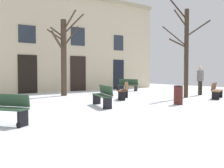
{
  "coord_description": "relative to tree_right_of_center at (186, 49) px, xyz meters",
  "views": [
    {
      "loc": [
        -9.03,
        -10.09,
        1.51
      ],
      "look_at": [
        0.0,
        1.68,
        0.83
      ],
      "focal_mm": 44.66,
      "sensor_mm": 36.0,
      "label": 1
    }
  ],
  "objects": [
    {
      "name": "ground_plane",
      "position": [
        -4.0,
        0.01,
        -2.77
      ],
      "size": [
        30.7,
        30.7,
        0.0
      ],
      "primitive_type": "plane",
      "color": "white"
    },
    {
      "name": "building_facade",
      "position": [
        -4.0,
        8.6,
        1.05
      ],
      "size": [
        19.19,
        0.6,
        7.55
      ],
      "color": "beige",
      "rests_on": "ground"
    },
    {
      "name": "tree_right_of_center",
      "position": [
        0.0,
        0.0,
        0.0
      ],
      "size": [
        1.72,
        2.56,
        5.93
      ],
      "color": "#382B1E",
      "rests_on": "ground"
    },
    {
      "name": "tree_center",
      "position": [
        -4.95,
        5.32,
        -0.18
      ],
      "size": [
        2.23,
        2.73,
        5.12
      ],
      "color": "#423326",
      "rests_on": "ground"
    },
    {
      "name": "litter_bin",
      "position": [
        -3.04,
        -1.98,
        -2.33
      ],
      "size": [
        0.43,
        0.43,
        0.86
      ],
      "color": "#4C1E19",
      "rests_on": "ground"
    },
    {
      "name": "bench_near_center_tree",
      "position": [
        1.0,
        6.24,
        -2.31
      ],
      "size": [
        0.97,
        1.78,
        0.91
      ],
      "rotation": [
        0.0,
        0.0,
        5.02
      ],
      "color": "#2D4C33",
      "rests_on": "ground"
    },
    {
      "name": "bench_facing_shops",
      "position": [
        -3.41,
        1.37,
        -2.28
      ],
      "size": [
        1.48,
        1.46,
        0.95
      ],
      "rotation": [
        0.0,
        0.0,
        3.91
      ],
      "color": "#51331E",
      "rests_on": "ground"
    },
    {
      "name": "bench_by_litter_bin",
      "position": [
        -6.12,
        -0.43,
        -2.28
      ],
      "size": [
        1.07,
        1.94,
        0.91
      ],
      "rotation": [
        0.0,
        0.0,
        4.36
      ],
      "color": "#2D4C33",
      "rests_on": "ground"
    },
    {
      "name": "bench_far_corner",
      "position": [
        0.84,
        -1.45,
        -2.31
      ],
      "size": [
        1.72,
        1.11,
        0.89
      ],
      "rotation": [
        0.0,
        0.0,
        0.43
      ],
      "color": "brown",
      "rests_on": "ground"
    },
    {
      "name": "person_near_bench",
      "position": [
        2.12,
        0.48,
        -1.73
      ],
      "size": [
        0.4,
        0.26,
        1.84
      ],
      "rotation": [
        0.0,
        0.0,
        6.19
      ],
      "color": "#2D271E",
      "rests_on": "ground"
    }
  ]
}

